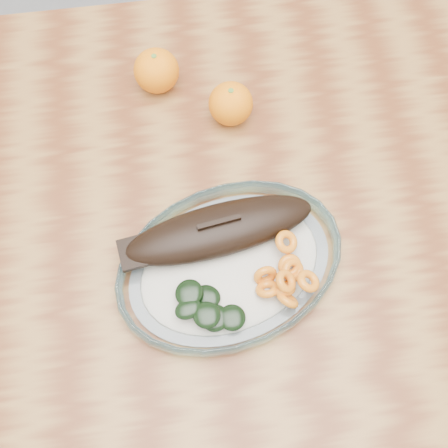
{
  "coord_description": "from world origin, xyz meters",
  "views": [
    {
      "loc": [
        -0.02,
        -0.35,
        1.5
      ],
      "look_at": [
        0.02,
        -0.05,
        0.77
      ],
      "focal_mm": 45.0,
      "sensor_mm": 36.0,
      "label": 1
    }
  ],
  "objects_px": {
    "dining_table": "(207,228)",
    "orange_left": "(156,71)",
    "plated_meal": "(229,263)",
    "orange_right": "(231,104)"
  },
  "relations": [
    {
      "from": "orange_left",
      "to": "orange_right",
      "type": "relative_size",
      "value": 1.05
    },
    {
      "from": "plated_meal",
      "to": "orange_right",
      "type": "relative_size",
      "value": 10.41
    },
    {
      "from": "dining_table",
      "to": "orange_right",
      "type": "xyz_separation_m",
      "value": [
        0.06,
        0.14,
        0.13
      ]
    },
    {
      "from": "dining_table",
      "to": "orange_left",
      "type": "bearing_deg",
      "value": 102.76
    },
    {
      "from": "dining_table",
      "to": "plated_meal",
      "type": "relative_size",
      "value": 1.7
    },
    {
      "from": "dining_table",
      "to": "orange_right",
      "type": "distance_m",
      "value": 0.2
    },
    {
      "from": "dining_table",
      "to": "orange_left",
      "type": "xyz_separation_m",
      "value": [
        -0.05,
        0.22,
        0.13
      ]
    },
    {
      "from": "plated_meal",
      "to": "orange_right",
      "type": "xyz_separation_m",
      "value": [
        0.04,
        0.25,
        0.02
      ]
    },
    {
      "from": "plated_meal",
      "to": "dining_table",
      "type": "bearing_deg",
      "value": 84.97
    },
    {
      "from": "dining_table",
      "to": "orange_left",
      "type": "relative_size",
      "value": 16.88
    }
  ]
}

